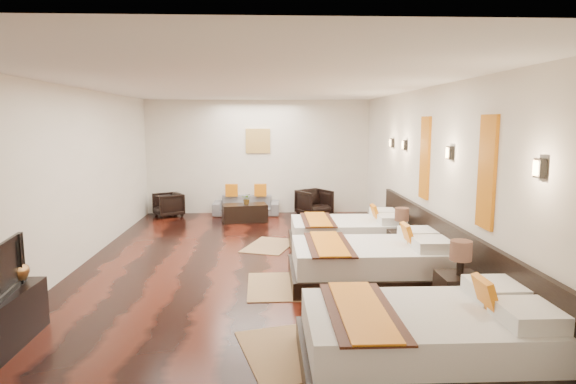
{
  "coord_description": "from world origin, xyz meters",
  "views": [
    {
      "loc": [
        0.23,
        -7.3,
        2.27
      ],
      "look_at": [
        0.57,
        0.75,
        1.1
      ],
      "focal_mm": 30.33,
      "sensor_mm": 36.0,
      "label": 1
    }
  ],
  "objects_px": {
    "bed_far": "(349,233)",
    "coffee_table": "(245,213)",
    "bed_mid": "(372,263)",
    "figurine": "(13,268)",
    "sofa": "(246,206)",
    "armchair_left": "(168,205)",
    "nightstand_a": "(459,291)",
    "nightstand_b": "(401,241)",
    "table_plant": "(247,199)",
    "bed_near": "(429,339)",
    "armchair_right": "(314,203)"
  },
  "relations": [
    {
      "from": "bed_far",
      "to": "coffee_table",
      "type": "bearing_deg",
      "value": 129.02
    },
    {
      "from": "bed_mid",
      "to": "figurine",
      "type": "bearing_deg",
      "value": -161.18
    },
    {
      "from": "sofa",
      "to": "armchair_left",
      "type": "xyz_separation_m",
      "value": [
        -1.87,
        -0.12,
        0.05
      ]
    },
    {
      "from": "sofa",
      "to": "armchair_left",
      "type": "height_order",
      "value": "armchair_left"
    },
    {
      "from": "nightstand_a",
      "to": "nightstand_b",
      "type": "bearing_deg",
      "value": 90.0
    },
    {
      "from": "table_plant",
      "to": "nightstand_b",
      "type": "bearing_deg",
      "value": -49.72
    },
    {
      "from": "table_plant",
      "to": "figurine",
      "type": "bearing_deg",
      "value": -111.26
    },
    {
      "from": "sofa",
      "to": "coffee_table",
      "type": "height_order",
      "value": "sofa"
    },
    {
      "from": "armchair_left",
      "to": "bed_far",
      "type": "bearing_deg",
      "value": 21.29
    },
    {
      "from": "bed_near",
      "to": "table_plant",
      "type": "relative_size",
      "value": 9.13
    },
    {
      "from": "bed_near",
      "to": "bed_far",
      "type": "xyz_separation_m",
      "value": [
        -0.0,
        4.36,
        -0.03
      ]
    },
    {
      "from": "bed_mid",
      "to": "coffee_table",
      "type": "height_order",
      "value": "bed_mid"
    },
    {
      "from": "nightstand_b",
      "to": "bed_near",
      "type": "bearing_deg",
      "value": -101.57
    },
    {
      "from": "sofa",
      "to": "table_plant",
      "type": "bearing_deg",
      "value": -84.48
    },
    {
      "from": "nightstand_a",
      "to": "armchair_right",
      "type": "relative_size",
      "value": 1.3
    },
    {
      "from": "nightstand_a",
      "to": "table_plant",
      "type": "bearing_deg",
      "value": 115.49
    },
    {
      "from": "nightstand_b",
      "to": "coffee_table",
      "type": "bearing_deg",
      "value": 130.83
    },
    {
      "from": "bed_mid",
      "to": "armchair_right",
      "type": "relative_size",
      "value": 3.17
    },
    {
      "from": "bed_near",
      "to": "armchair_left",
      "type": "bearing_deg",
      "value": 117.28
    },
    {
      "from": "figurine",
      "to": "table_plant",
      "type": "xyz_separation_m",
      "value": [
        2.26,
        5.8,
        -0.19
      ]
    },
    {
      "from": "bed_near",
      "to": "coffee_table",
      "type": "xyz_separation_m",
      "value": [
        -1.99,
        6.81,
        -0.1
      ]
    },
    {
      "from": "nightstand_b",
      "to": "coffee_table",
      "type": "relative_size",
      "value": 0.86
    },
    {
      "from": "bed_near",
      "to": "armchair_left",
      "type": "distance_m",
      "value": 8.42
    },
    {
      "from": "bed_near",
      "to": "armchair_right",
      "type": "bearing_deg",
      "value": 92.64
    },
    {
      "from": "figurine",
      "to": "armchair_right",
      "type": "relative_size",
      "value": 0.45
    },
    {
      "from": "bed_mid",
      "to": "figurine",
      "type": "distance_m",
      "value": 4.46
    },
    {
      "from": "armchair_left",
      "to": "coffee_table",
      "type": "distance_m",
      "value": 1.99
    },
    {
      "from": "armchair_right",
      "to": "coffee_table",
      "type": "bearing_deg",
      "value": 169.22
    },
    {
      "from": "bed_near",
      "to": "figurine",
      "type": "xyz_separation_m",
      "value": [
        -4.2,
        1.01,
        0.41
      ]
    },
    {
      "from": "nightstand_a",
      "to": "bed_mid",
      "type": "bearing_deg",
      "value": 120.5
    },
    {
      "from": "nightstand_a",
      "to": "coffee_table",
      "type": "distance_m",
      "value": 6.27
    },
    {
      "from": "nightstand_a",
      "to": "table_plant",
      "type": "distance_m",
      "value": 6.25
    },
    {
      "from": "figurine",
      "to": "sofa",
      "type": "distance_m",
      "value": 6.97
    },
    {
      "from": "nightstand_b",
      "to": "armchair_right",
      "type": "height_order",
      "value": "nightstand_b"
    },
    {
      "from": "figurine",
      "to": "bed_mid",
      "type": "bearing_deg",
      "value": 18.82
    },
    {
      "from": "bed_near",
      "to": "armchair_left",
      "type": "xyz_separation_m",
      "value": [
        -3.86,
        7.49,
        -0.01
      ]
    },
    {
      "from": "nightstand_b",
      "to": "sofa",
      "type": "relative_size",
      "value": 0.54
    },
    {
      "from": "bed_mid",
      "to": "armchair_left",
      "type": "height_order",
      "value": "bed_mid"
    },
    {
      "from": "bed_far",
      "to": "figurine",
      "type": "relative_size",
      "value": 6.46
    },
    {
      "from": "nightstand_a",
      "to": "armchair_right",
      "type": "bearing_deg",
      "value": 99.9
    },
    {
      "from": "bed_far",
      "to": "table_plant",
      "type": "distance_m",
      "value": 3.14
    },
    {
      "from": "nightstand_a",
      "to": "nightstand_b",
      "type": "xyz_separation_m",
      "value": [
        0.0,
        2.47,
        -0.02
      ]
    },
    {
      "from": "bed_far",
      "to": "sofa",
      "type": "xyz_separation_m",
      "value": [
        -1.99,
        3.25,
        -0.04
      ]
    },
    {
      "from": "nightstand_a",
      "to": "figurine",
      "type": "relative_size",
      "value": 2.86
    },
    {
      "from": "sofa",
      "to": "coffee_table",
      "type": "xyz_separation_m",
      "value": [
        0.0,
        -0.79,
        -0.03
      ]
    },
    {
      "from": "figurine",
      "to": "table_plant",
      "type": "relative_size",
      "value": 1.28
    },
    {
      "from": "coffee_table",
      "to": "figurine",
      "type": "bearing_deg",
      "value": -110.82
    },
    {
      "from": "armchair_right",
      "to": "table_plant",
      "type": "bearing_deg",
      "value": 169.79
    },
    {
      "from": "table_plant",
      "to": "bed_far",
      "type": "bearing_deg",
      "value": -51.72
    },
    {
      "from": "coffee_table",
      "to": "armchair_left",
      "type": "bearing_deg",
      "value": 160.2
    }
  ]
}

